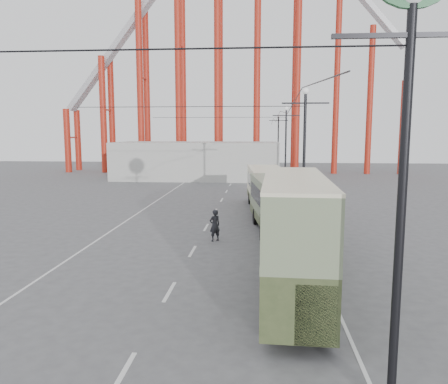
# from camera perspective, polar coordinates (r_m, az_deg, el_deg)

# --- Properties ---
(ground) EXTENTS (160.00, 160.00, 0.00)m
(ground) POSITION_cam_1_polar(r_m,az_deg,el_deg) (14.26, -6.45, -18.62)
(ground) COLOR #504F52
(ground) RESTS_ON ground
(road_markings) EXTENTS (12.52, 120.00, 0.01)m
(road_markings) POSITION_cam_1_polar(r_m,az_deg,el_deg) (33.02, -1.32, -3.25)
(road_markings) COLOR silver
(road_markings) RESTS_ON ground
(lamp_post_near) EXTENTS (3.20, 0.44, 10.80)m
(lamp_post_near) POSITION_cam_1_polar(r_m,az_deg,el_deg) (10.11, 23.10, 15.87)
(lamp_post_near) COLOR black
(lamp_post_near) RESTS_ON ground
(lamp_post_mid) EXTENTS (3.20, 0.44, 9.32)m
(lamp_post_mid) POSITION_cam_1_polar(r_m,az_deg,el_deg) (30.72, 10.42, 4.59)
(lamp_post_mid) COLOR black
(lamp_post_mid) RESTS_ON ground
(lamp_post_far) EXTENTS (3.20, 0.44, 9.32)m
(lamp_post_far) POSITION_cam_1_polar(r_m,az_deg,el_deg) (52.64, 8.06, 5.93)
(lamp_post_far) COLOR black
(lamp_post_far) RESTS_ON ground
(lamp_post_distant) EXTENTS (3.20, 0.44, 9.32)m
(lamp_post_distant) POSITION_cam_1_polar(r_m,az_deg,el_deg) (74.60, 7.08, 6.47)
(lamp_post_distant) COLOR black
(lamp_post_distant) RESTS_ON ground
(roller_coaster) EXTENTS (52.95, 5.00, 55.48)m
(roller_coaster) POSITION_cam_1_polar(r_m,az_deg,el_deg) (71.55, 0.57, 21.21)
(roller_coaster) COLOR maroon
(roller_coaster) RESTS_ON ground
(fairground_shed) EXTENTS (22.00, 10.00, 5.00)m
(fairground_shed) POSITION_cam_1_polar(r_m,az_deg,el_deg) (60.26, -3.48, 4.14)
(fairground_shed) COLOR #B0B0AB
(fairground_shed) RESTS_ON ground
(double_decker_bus) EXTENTS (2.54, 8.89, 4.73)m
(double_decker_bus) POSITION_cam_1_polar(r_m,az_deg,el_deg) (16.35, 9.14, -5.31)
(double_decker_bus) COLOR #344223
(double_decker_bus) RESTS_ON ground
(single_decker_green) EXTENTS (4.18, 12.10, 3.35)m
(single_decker_green) POSITION_cam_1_polar(r_m,az_deg,el_deg) (26.78, 7.63, -1.82)
(single_decker_green) COLOR #727F5D
(single_decker_green) RESTS_ON ground
(single_decker_cream) EXTENTS (3.63, 10.96, 3.35)m
(single_decker_cream) POSITION_cam_1_polar(r_m,az_deg,el_deg) (35.75, 5.71, 0.62)
(single_decker_cream) COLOR beige
(single_decker_cream) RESTS_ON ground
(pedestrian) EXTENTS (0.82, 0.76, 1.88)m
(pedestrian) POSITION_cam_1_polar(r_m,az_deg,el_deg) (25.57, -1.21, -4.38)
(pedestrian) COLOR black
(pedestrian) RESTS_ON ground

